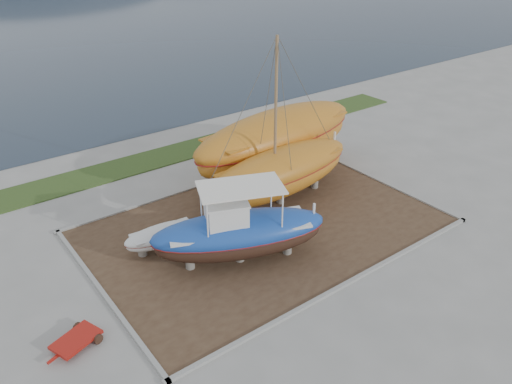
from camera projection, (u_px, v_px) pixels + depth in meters
ground at (315, 263)px, 24.12m from camera, size 140.00×140.00×0.00m
dirt_patch at (264, 227)px, 26.91m from camera, size 18.00×12.00×0.06m
curb_frame at (264, 226)px, 26.89m from camera, size 18.60×12.60×0.15m
grass_strip at (164, 156)px, 34.99m from camera, size 44.00×3.00×0.08m
blue_caique at (239, 225)px, 23.25m from camera, size 8.72×5.59×4.02m
white_dinghy at (163, 238)px, 24.84m from camera, size 4.07×1.80×1.19m
orange_sailboat at (282, 125)px, 26.89m from camera, size 10.23×3.62×9.61m
orange_bare_hull at (277, 145)px, 31.41m from camera, size 13.11×5.12×4.19m
red_trailer at (77, 342)px, 19.30m from camera, size 2.94×2.16×0.38m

